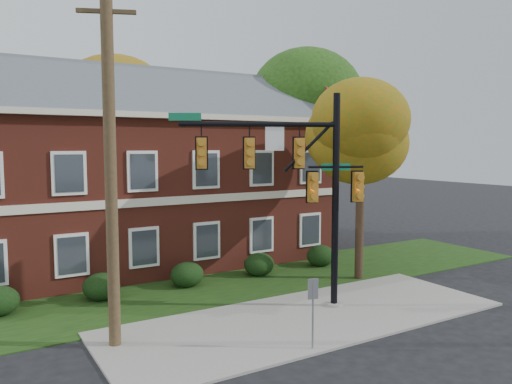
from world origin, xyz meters
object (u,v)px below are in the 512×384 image
tree_near_right (367,127)px  tree_far_rear (124,99)px  hedge_far_right (320,256)px  utility_pole (111,168)px  hedge_left (101,287)px  tree_right_rear (316,109)px  hedge_center (187,275)px  hedge_right (259,264)px  apartment_building (144,163)px  traffic_signal (297,177)px  sign_post (313,302)px

tree_near_right → tree_far_rear: tree_far_rear is taller
hedge_far_right → tree_far_rear: bearing=113.4°
hedge_far_right → utility_pole: (-11.26, -4.70, 4.71)m
hedge_left → tree_near_right: 12.68m
hedge_left → utility_pole: (-0.76, -4.70, 4.71)m
utility_pole → tree_right_rear: bearing=57.5°
hedge_center → utility_pole: (-4.26, -4.70, 4.71)m
hedge_right → tree_near_right: 7.72m
apartment_building → tree_near_right: size_ratio=2.19×
tree_far_rear → apartment_building: bearing=-99.7°
hedge_far_right → traffic_signal: 7.87m
hedge_center → traffic_signal: 6.68m
tree_right_rear → hedge_right: bearing=-142.0°
tree_near_right → tree_far_rear: bearing=110.3°
apartment_building → hedge_right: apartment_building is taller
apartment_building → hedge_far_right: (7.00, -5.25, -4.46)m
traffic_signal → hedge_right: bearing=99.1°
hedge_far_right → sign_post: bearing=-129.5°
apartment_building → traffic_signal: size_ratio=2.45×
hedge_right → hedge_center: bearing=180.0°
hedge_left → tree_far_rear: 16.25m
apartment_building → hedge_center: bearing=-90.0°
hedge_left → hedge_far_right: size_ratio=1.00×
tree_right_rear → traffic_signal: (-9.05, -10.75, -3.35)m
tree_far_rear → hedge_left: bearing=-110.3°
utility_pole → traffic_signal: bearing=23.3°
tree_far_rear → tree_near_right: bearing=-69.7°
tree_near_right → utility_pole: utility_pole is taller
apartment_building → sign_post: 13.62m
apartment_building → tree_near_right: bearing=-48.2°
tree_near_right → traffic_signal: (-4.96, -1.80, -1.90)m
tree_near_right → hedge_far_right: bearing=94.5°
tree_right_rear → sign_post: tree_right_rear is taller
traffic_signal → apartment_building: bearing=126.9°
tree_right_rear → traffic_signal: bearing=-130.1°
hedge_far_right → tree_right_rear: (4.31, 6.11, 7.60)m
apartment_building → hedge_center: 6.89m
tree_near_right → sign_post: size_ratio=4.06×
traffic_signal → utility_pole: size_ratio=0.74×
hedge_left → tree_right_rear: (14.81, 6.11, 7.60)m
apartment_building → utility_pole: (-4.26, -9.95, 0.25)m
traffic_signal → sign_post: size_ratio=3.64×
hedge_right → tree_near_right: (3.72, -2.83, 6.14)m
tree_near_right → hedge_left: bearing=165.2°
hedge_center → sign_post: sign_post is taller
apartment_building → tree_near_right: (7.22, -8.09, 1.68)m
hedge_right → traffic_signal: traffic_signal is taller
apartment_building → hedge_right: 7.73m
tree_right_rear → tree_far_rear: tree_far_rear is taller
tree_near_right → traffic_signal: 5.61m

